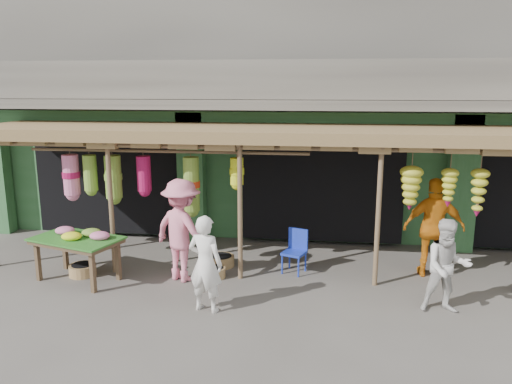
# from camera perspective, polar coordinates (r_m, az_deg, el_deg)

# --- Properties ---
(ground) EXTENTS (80.00, 80.00, 0.00)m
(ground) POSITION_cam_1_polar(r_m,az_deg,el_deg) (9.71, 7.31, -9.73)
(ground) COLOR #514C47
(ground) RESTS_ON ground
(building) EXTENTS (16.40, 6.80, 7.00)m
(building) POSITION_cam_1_polar(r_m,az_deg,el_deg) (13.89, 7.80, 11.09)
(building) COLOR gray
(building) RESTS_ON ground
(awning) EXTENTS (14.00, 2.70, 2.79)m
(awning) POSITION_cam_1_polar(r_m,az_deg,el_deg) (9.88, 6.92, 6.12)
(awning) COLOR brown
(awning) RESTS_ON ground
(flower_table) EXTENTS (1.82, 1.39, 0.97)m
(flower_table) POSITION_cam_1_polar(r_m,az_deg,el_deg) (9.88, -19.65, -5.19)
(flower_table) COLOR #4F3C29
(flower_table) RESTS_ON ground
(blue_chair) EXTENTS (0.52, 0.53, 0.85)m
(blue_chair) POSITION_cam_1_polar(r_m,az_deg,el_deg) (9.84, 4.56, -6.43)
(blue_chair) COLOR #1B33B4
(blue_chair) RESTS_ON ground
(basket_left) EXTENTS (0.65, 0.65, 0.21)m
(basket_left) POSITION_cam_1_polar(r_m,az_deg,el_deg) (10.29, -19.20, -8.41)
(basket_left) COLOR olive
(basket_left) RESTS_ON ground
(basket_mid) EXTENTS (0.56, 0.56, 0.21)m
(basket_mid) POSITION_cam_1_polar(r_m,az_deg,el_deg) (10.24, -4.03, -7.85)
(basket_mid) COLOR olive
(basket_mid) RESTS_ON ground
(basket_right) EXTENTS (0.47, 0.47, 0.19)m
(basket_right) POSITION_cam_1_polar(r_m,az_deg,el_deg) (9.67, -4.77, -9.15)
(basket_right) COLOR olive
(basket_right) RESTS_ON ground
(person_front) EXTENTS (0.66, 0.52, 1.60)m
(person_front) POSITION_cam_1_polar(r_m,az_deg,el_deg) (8.10, -5.81, -8.16)
(person_front) COLOR white
(person_front) RESTS_ON ground
(person_right) EXTENTS (0.77, 0.61, 1.55)m
(person_right) POSITION_cam_1_polar(r_m,az_deg,el_deg) (8.58, 21.01, -7.96)
(person_right) COLOR silver
(person_right) RESTS_ON ground
(person_vendor) EXTENTS (1.13, 0.48, 1.91)m
(person_vendor) POSITION_cam_1_polar(r_m,az_deg,el_deg) (10.04, 19.68, -3.87)
(person_vendor) COLOR orange
(person_vendor) RESTS_ON ground
(person_shopper) EXTENTS (1.43, 1.21, 1.93)m
(person_shopper) POSITION_cam_1_polar(r_m,az_deg,el_deg) (9.38, -8.47, -4.34)
(person_shopper) COLOR pink
(person_shopper) RESTS_ON ground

